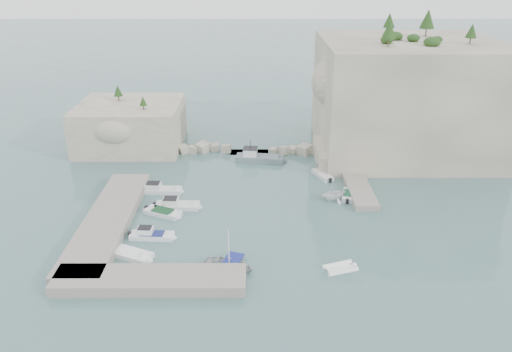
{
  "coord_description": "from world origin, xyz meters",
  "views": [
    {
      "loc": [
        -0.16,
        -51.24,
        28.48
      ],
      "look_at": [
        0.0,
        6.0,
        3.0
      ],
      "focal_mm": 35.0,
      "sensor_mm": 36.0,
      "label": 1
    }
  ],
  "objects_px": {
    "tender_east_a": "(333,199)",
    "tender_east_c": "(322,177)",
    "tender_east_b": "(348,197)",
    "inflatable_dinghy": "(340,270)",
    "work_boat": "(260,161)",
    "motorboat_b": "(178,208)",
    "motorboat_a": "(160,192)",
    "tender_east_d": "(330,169)",
    "motorboat_d": "(152,238)",
    "rowboat": "(229,269)",
    "motorboat_e": "(133,257)",
    "motorboat_c": "(163,214)"
  },
  "relations": [
    {
      "from": "tender_east_d",
      "to": "tender_east_b",
      "type": "bearing_deg",
      "value": -171.18
    },
    {
      "from": "tender_east_c",
      "to": "work_boat",
      "type": "height_order",
      "value": "work_boat"
    },
    {
      "from": "motorboat_a",
      "to": "motorboat_c",
      "type": "relative_size",
      "value": 1.26
    },
    {
      "from": "motorboat_d",
      "to": "tender_east_d",
      "type": "bearing_deg",
      "value": 44.24
    },
    {
      "from": "tender_east_a",
      "to": "tender_east_d",
      "type": "bearing_deg",
      "value": -26.11
    },
    {
      "from": "work_boat",
      "to": "motorboat_a",
      "type": "bearing_deg",
      "value": -134.58
    },
    {
      "from": "motorboat_a",
      "to": "tender_east_b",
      "type": "relative_size",
      "value": 1.51
    },
    {
      "from": "motorboat_b",
      "to": "motorboat_c",
      "type": "xyz_separation_m",
      "value": [
        -1.5,
        -1.75,
        0.0
      ]
    },
    {
      "from": "rowboat",
      "to": "tender_east_b",
      "type": "bearing_deg",
      "value": -23.95
    },
    {
      "from": "motorboat_c",
      "to": "work_boat",
      "type": "xyz_separation_m",
      "value": [
        11.75,
        16.82,
        0.0
      ]
    },
    {
      "from": "motorboat_d",
      "to": "tender_east_a",
      "type": "bearing_deg",
      "value": 27.44
    },
    {
      "from": "work_boat",
      "to": "motorboat_b",
      "type": "bearing_deg",
      "value": -117.74
    },
    {
      "from": "motorboat_e",
      "to": "tender_east_c",
      "type": "xyz_separation_m",
      "value": [
        22.06,
        20.15,
        0.0
      ]
    },
    {
      "from": "motorboat_d",
      "to": "rowboat",
      "type": "xyz_separation_m",
      "value": [
        8.76,
        -5.96,
        0.0
      ]
    },
    {
      "from": "tender_east_b",
      "to": "work_boat",
      "type": "distance_m",
      "value": 16.6
    },
    {
      "from": "motorboat_e",
      "to": "tender_east_c",
      "type": "height_order",
      "value": "same"
    },
    {
      "from": "motorboat_b",
      "to": "motorboat_d",
      "type": "bearing_deg",
      "value": -101.98
    },
    {
      "from": "tender_east_b",
      "to": "tender_east_d",
      "type": "distance_m",
      "value": 9.08
    },
    {
      "from": "motorboat_b",
      "to": "motorboat_e",
      "type": "bearing_deg",
      "value": -103.7
    },
    {
      "from": "motorboat_a",
      "to": "work_boat",
      "type": "height_order",
      "value": "work_boat"
    },
    {
      "from": "motorboat_c",
      "to": "inflatable_dinghy",
      "type": "bearing_deg",
      "value": -6.52
    },
    {
      "from": "motorboat_b",
      "to": "tender_east_b",
      "type": "bearing_deg",
      "value": 9.58
    },
    {
      "from": "motorboat_a",
      "to": "tender_east_c",
      "type": "height_order",
      "value": "motorboat_a"
    },
    {
      "from": "motorboat_b",
      "to": "tender_east_c",
      "type": "xyz_separation_m",
      "value": [
        19.0,
        9.23,
        0.0
      ]
    },
    {
      "from": "tender_east_b",
      "to": "inflatable_dinghy",
      "type": "bearing_deg",
      "value": -178.99
    },
    {
      "from": "motorboat_d",
      "to": "inflatable_dinghy",
      "type": "xyz_separation_m",
      "value": [
        19.72,
        -6.07,
        0.0
      ]
    },
    {
      "from": "rowboat",
      "to": "tender_east_b",
      "type": "height_order",
      "value": "rowboat"
    },
    {
      "from": "tender_east_a",
      "to": "tender_east_c",
      "type": "height_order",
      "value": "tender_east_a"
    },
    {
      "from": "motorboat_d",
      "to": "inflatable_dinghy",
      "type": "bearing_deg",
      "value": -13.56
    },
    {
      "from": "tender_east_b",
      "to": "tender_east_c",
      "type": "bearing_deg",
      "value": 35.0
    },
    {
      "from": "tender_east_a",
      "to": "motorboat_b",
      "type": "bearing_deg",
      "value": 75.97
    },
    {
      "from": "motorboat_e",
      "to": "work_boat",
      "type": "xyz_separation_m",
      "value": [
        13.32,
        26.0,
        0.0
      ]
    },
    {
      "from": "motorboat_e",
      "to": "tender_east_d",
      "type": "xyz_separation_m",
      "value": [
        23.44,
        22.8,
        0.0
      ]
    },
    {
      "from": "rowboat",
      "to": "motorboat_a",
      "type": "bearing_deg",
      "value": 47.7
    },
    {
      "from": "motorboat_a",
      "to": "motorboat_c",
      "type": "distance_m",
      "value": 6.34
    },
    {
      "from": "rowboat",
      "to": "tender_east_a",
      "type": "bearing_deg",
      "value": -20.77
    },
    {
      "from": "motorboat_d",
      "to": "motorboat_e",
      "type": "relative_size",
      "value": 1.15
    },
    {
      "from": "tender_east_d",
      "to": "work_boat",
      "type": "bearing_deg",
      "value": 74.15
    },
    {
      "from": "motorboat_b",
      "to": "rowboat",
      "type": "bearing_deg",
      "value": -60.03
    },
    {
      "from": "tender_east_a",
      "to": "tender_east_b",
      "type": "distance_m",
      "value": 2.16
    },
    {
      "from": "motorboat_b",
      "to": "inflatable_dinghy",
      "type": "bearing_deg",
      "value": -34.44
    },
    {
      "from": "motorboat_a",
      "to": "tender_east_a",
      "type": "relative_size",
      "value": 1.72
    },
    {
      "from": "motorboat_a",
      "to": "rowboat",
      "type": "xyz_separation_m",
      "value": [
        9.9,
        -17.55,
        0.0
      ]
    },
    {
      "from": "motorboat_b",
      "to": "tender_east_d",
      "type": "relative_size",
      "value": 1.48
    },
    {
      "from": "inflatable_dinghy",
      "to": "tender_east_d",
      "type": "xyz_separation_m",
      "value": [
        2.43,
        25.11,
        0.0
      ]
    },
    {
      "from": "motorboat_b",
      "to": "work_boat",
      "type": "relative_size",
      "value": 0.77
    },
    {
      "from": "tender_east_a",
      "to": "work_boat",
      "type": "distance_m",
      "value": 15.79
    },
    {
      "from": "tender_east_a",
      "to": "tender_east_c",
      "type": "bearing_deg",
      "value": -16.96
    },
    {
      "from": "motorboat_a",
      "to": "tender_east_a",
      "type": "height_order",
      "value": "tender_east_a"
    },
    {
      "from": "motorboat_d",
      "to": "tender_east_a",
      "type": "height_order",
      "value": "tender_east_a"
    }
  ]
}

